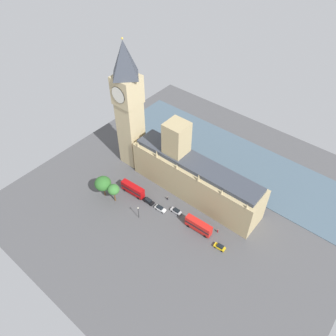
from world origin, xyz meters
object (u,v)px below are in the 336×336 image
Objects in this scene: double_decker_bus_kerbside at (133,189)px; plane_tree_trailing at (114,190)px; car_black_far_end at (149,201)px; car_silver_by_river_gate at (176,211)px; pedestrian_leading at (168,198)px; car_white_near_tower at (160,208)px; plane_tree_midblock at (103,184)px; clock_tower at (129,105)px; car_yellow_cab_corner at (220,247)px; street_lamp_slot_10 at (138,211)px; pedestrian_under_trees at (218,231)px; double_decker_bus_opposite_hall at (199,226)px; parliament_building at (193,175)px.

plane_tree_trailing reaches higher than double_decker_bus_kerbside.
double_decker_bus_kerbside is 8.24m from car_black_far_end.
double_decker_bus_kerbside is 2.35× the size of car_silver_by_river_gate.
car_silver_by_river_gate is 2.77× the size of pedestrian_leading.
car_white_near_tower and car_silver_by_river_gate have the same top height.
plane_tree_midblock reaches higher than pedestrian_leading.
clock_tower is 63.72m from car_yellow_cab_corner.
car_silver_by_river_gate is 0.75× the size of street_lamp_slot_10.
pedestrian_leading is 0.19× the size of plane_tree_trailing.
car_black_far_end is 1.11× the size of car_yellow_cab_corner.
pedestrian_under_trees is (-2.58, 17.44, -0.17)m from car_silver_by_river_gate.
double_decker_bus_kerbside is 1.00× the size of double_decker_bus_opposite_hall.
street_lamp_slot_10 is (13.94, -2.67, 3.52)m from pedestrian_leading.
car_black_far_end is 19.20m from plane_tree_midblock.
plane_tree_trailing is at bearing 95.89° from car_yellow_cab_corner.
car_black_far_end is 0.78× the size of street_lamp_slot_10.
plane_tree_trailing reaches higher than pedestrian_leading.
plane_tree_trailing is at bearing -76.16° from double_decker_bus_opposite_hall.
street_lamp_slot_10 is at bearing 70.30° from pedestrian_under_trees.
parliament_building is 5.65× the size of plane_tree_midblock.
plane_tree_midblock is at bearing -71.94° from car_white_near_tower.
clock_tower is at bearing -87.74° from parliament_building.
plane_tree_trailing reaches higher than street_lamp_slot_10.
pedestrian_leading is 24.14m from pedestrian_under_trees.
car_black_far_end is 23.08m from double_decker_bus_opposite_hall.
plane_tree_trailing is 1.41× the size of street_lamp_slot_10.
car_white_near_tower is 0.78× the size of street_lamp_slot_10.
car_black_far_end and car_silver_by_river_gate have the same top height.
clock_tower reaches higher than car_yellow_cab_corner.
plane_tree_trailing reaches higher than car_silver_by_river_gate.
plane_tree_trailing reaches higher than car_white_near_tower.
plane_tree_midblock is (10.35, -39.07, 4.32)m from double_decker_bus_opposite_hall.
double_decker_bus_kerbside is 1.25× the size of plane_tree_trailing.
double_decker_bus_opposite_hall is (-1.88, 22.94, 1.74)m from car_black_far_end.
double_decker_bus_opposite_hall is 7.38m from pedestrian_under_trees.
car_white_near_tower is 2.98× the size of pedestrian_under_trees.
street_lamp_slot_10 reaches higher than pedestrian_leading.
street_lamp_slot_10 is at bearing -28.46° from car_white_near_tower.
car_black_far_end is 2.99× the size of pedestrian_under_trees.
street_lamp_slot_10 is at bearing -17.25° from parliament_building.
car_black_far_end is 29.55m from pedestrian_under_trees.
plane_tree_trailing is at bearing 113.93° from car_silver_by_river_gate.
double_decker_bus_kerbside is at bearing -47.46° from parliament_building.
car_white_near_tower is at bearing 90.67° from car_black_far_end.
parliament_building is 11.70× the size of car_white_near_tower.
car_black_far_end is at bearing -114.84° from pedestrian_leading.
pedestrian_under_trees is (-5.27, -4.33, -0.17)m from car_yellow_cab_corner.
parliament_building reaches higher than pedestrian_under_trees.
plane_tree_trailing is 13.33m from street_lamp_slot_10.
parliament_building is at bearing 133.30° from plane_tree_midblock.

